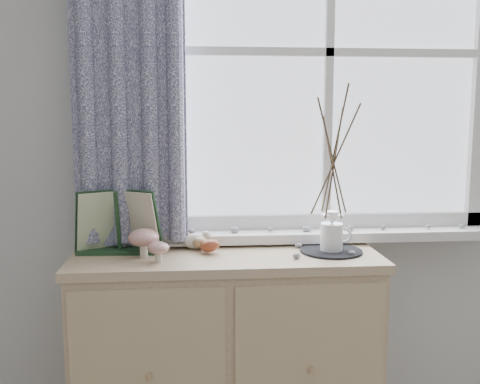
{
  "coord_description": "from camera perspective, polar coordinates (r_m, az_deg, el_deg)",
  "views": [
    {
      "loc": [
        -0.27,
        -0.28,
        1.38
      ],
      "look_at": [
        -0.1,
        1.7,
        1.1
      ],
      "focal_mm": 40.0,
      "sensor_mm": 36.0,
      "label": 1
    }
  ],
  "objects": [
    {
      "name": "sideboard",
      "position": [
        2.25,
        -1.43,
        -17.1
      ],
      "size": [
        1.2,
        0.45,
        0.85
      ],
      "color": "#CCB68F",
      "rests_on": "ground"
    },
    {
      "name": "botanical_book",
      "position": [
        2.12,
        -12.95,
        -3.14
      ],
      "size": [
        0.38,
        0.15,
        0.26
      ],
      "primitive_type": null,
      "rotation": [
        0.0,
        0.0,
        -0.05
      ],
      "color": "#1C3B20",
      "rests_on": "sideboard"
    },
    {
      "name": "toadstool_cluster",
      "position": [
        2.05,
        -9.88,
        -5.14
      ],
      "size": [
        0.16,
        0.17,
        0.11
      ],
      "color": "beige",
      "rests_on": "sideboard"
    },
    {
      "name": "wooden_eggs",
      "position": [
        2.17,
        -4.3,
        -5.37
      ],
      "size": [
        0.14,
        0.18,
        0.08
      ],
      "color": "tan",
      "rests_on": "sideboard"
    },
    {
      "name": "songbird_figurine",
      "position": [
        2.18,
        -4.74,
        -5.13
      ],
      "size": [
        0.15,
        0.09,
        0.07
      ],
      "primitive_type": null,
      "rotation": [
        0.0,
        0.0,
        0.22
      ],
      "color": "silver",
      "rests_on": "sideboard"
    },
    {
      "name": "crocheted_doily",
      "position": [
        2.16,
        9.7,
        -6.22
      ],
      "size": [
        0.25,
        0.25,
        0.01
      ],
      "primitive_type": "cylinder",
      "color": "black",
      "rests_on": "sideboard"
    },
    {
      "name": "twig_pitcher",
      "position": [
        2.1,
        9.95,
        3.77
      ],
      "size": [
        0.28,
        0.28,
        0.66
      ],
      "rotation": [
        0.0,
        0.0,
        -0.21
      ],
      "color": "white",
      "rests_on": "crocheted_doily"
    },
    {
      "name": "sideboard_pebbles",
      "position": [
        2.14,
        6.74,
        -6.11
      ],
      "size": [
        0.33,
        0.23,
        0.02
      ],
      "color": "#9A9A9C",
      "rests_on": "sideboard"
    }
  ]
}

